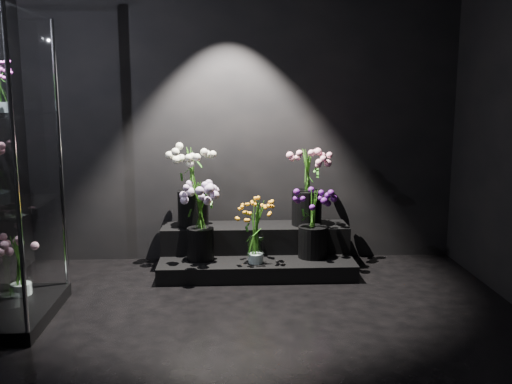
{
  "coord_description": "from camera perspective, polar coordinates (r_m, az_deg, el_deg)",
  "views": [
    {
      "loc": [
        -0.15,
        -3.33,
        1.61
      ],
      "look_at": [
        0.08,
        1.2,
        0.79
      ],
      "focal_mm": 40.0,
      "sensor_mm": 36.0,
      "label": 1
    }
  ],
  "objects": [
    {
      "name": "bouquet_purple",
      "position": [
        5.03,
        5.71,
        -2.94
      ],
      "size": [
        0.37,
        0.37,
        0.59
      ],
      "rotation": [
        0.0,
        0.0,
        -0.13
      ],
      "color": "black",
      "rests_on": "display_riser"
    },
    {
      "name": "bouquet_cream_roses",
      "position": [
        5.18,
        -6.36,
        0.98
      ],
      "size": [
        0.46,
        0.46,
        0.72
      ],
      "rotation": [
        0.0,
        0.0,
        -0.25
      ],
      "color": "black",
      "rests_on": "display_riser"
    },
    {
      "name": "display_riser",
      "position": [
        5.21,
        -0.04,
        -5.96
      ],
      "size": [
        1.7,
        0.76,
        0.38
      ],
      "color": "black",
      "rests_on": "floor"
    },
    {
      "name": "bouquet_pink_roses",
      "position": [
        5.21,
        5.13,
        0.89
      ],
      "size": [
        0.43,
        0.43,
        0.71
      ],
      "rotation": [
        0.0,
        0.0,
        -0.27
      ],
      "color": "black",
      "rests_on": "display_riser"
    },
    {
      "name": "wall_back",
      "position": [
        5.34,
        -1.26,
        7.99
      ],
      "size": [
        4.0,
        0.0,
        4.0
      ],
      "primitive_type": "plane",
      "rotation": [
        1.57,
        0.0,
        0.0
      ],
      "color": "black",
      "rests_on": "floor"
    },
    {
      "name": "bouquet_lilac",
      "position": [
        4.94,
        -5.62,
        -2.37
      ],
      "size": [
        0.49,
        0.49,
        0.68
      ],
      "rotation": [
        0.0,
        0.0,
        0.36
      ],
      "color": "black",
      "rests_on": "display_riser"
    },
    {
      "name": "bouquet_case_base_pink",
      "position": [
        4.59,
        -22.59,
        -6.44
      ],
      "size": [
        0.34,
        0.34,
        0.5
      ],
      "rotation": [
        0.0,
        0.0,
        -0.12
      ],
      "color": "white",
      "rests_on": "display_case"
    },
    {
      "name": "floor",
      "position": [
        3.7,
        -0.28,
        -15.49
      ],
      "size": [
        4.0,
        4.0,
        0.0
      ],
      "primitive_type": "plane",
      "color": "black",
      "rests_on": "ground"
    },
    {
      "name": "bouquet_orange_bells",
      "position": [
        4.85,
        -0.04,
        -3.9
      ],
      "size": [
        0.34,
        0.34,
        0.55
      ],
      "rotation": [
        0.0,
        0.0,
        -0.4
      ],
      "color": "white",
      "rests_on": "display_riser"
    },
    {
      "name": "display_case",
      "position": [
        4.25,
        -24.15,
        1.88
      ],
      "size": [
        0.58,
        0.96,
        2.11
      ],
      "color": "black",
      "rests_on": "floor"
    },
    {
      "name": "wall_front",
      "position": [
        1.36,
        3.42,
        1.43
      ],
      "size": [
        4.0,
        0.0,
        4.0
      ],
      "primitive_type": "plane",
      "rotation": [
        -1.57,
        0.0,
        0.0
      ],
      "color": "black",
      "rests_on": "floor"
    }
  ]
}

